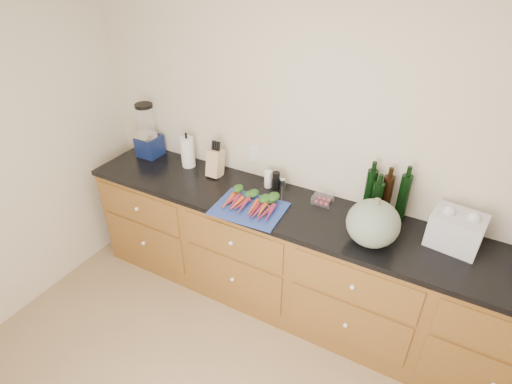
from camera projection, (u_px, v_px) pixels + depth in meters
The scene contains 15 objects.
wall_back at pixel (329, 149), 2.86m from camera, with size 4.10×0.05×2.60m, color beige.
cabinets at pixel (303, 265), 3.07m from camera, with size 3.60×0.64×0.90m.
countertop at pixel (308, 215), 2.82m from camera, with size 3.64×0.62×0.04m, color black.
cutting_board at pixel (249, 209), 2.85m from camera, with size 0.49×0.37×0.01m, color #233B92.
carrots at pixel (252, 203), 2.86m from camera, with size 0.38×0.28×0.05m.
squash at pixel (373, 223), 2.46m from camera, with size 0.33×0.33×0.30m, color slate.
blender_appliance at pixel (148, 134), 3.46m from camera, with size 0.19×0.19×0.47m.
paper_towel at pixel (188, 152), 3.33m from camera, with size 0.11×0.11×0.26m, color white.
knife_block at pixel (215, 163), 3.21m from camera, with size 0.11×0.11×0.22m, color tan.
grinder_salt at pixel (268, 179), 3.08m from camera, with size 0.06×0.06×0.13m, color white.
grinder_pepper at pixel (276, 181), 3.05m from camera, with size 0.06×0.06×0.14m, color black.
canister_chrome at pixel (282, 185), 3.04m from camera, with size 0.04×0.04×0.10m, color silver.
tomato_box at pixel (323, 199), 2.90m from camera, with size 0.14×0.11×0.06m, color white.
bottles at pixel (384, 197), 2.70m from camera, with size 0.29×0.15×0.35m.
grocery_bag at pixel (456, 230), 2.47m from camera, with size 0.30×0.24×0.22m, color white, non-canonical shape.
Camera 1 is at (0.78, -0.89, 2.57)m, focal length 28.00 mm.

